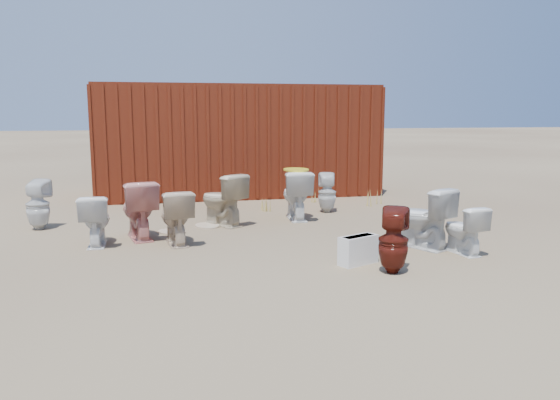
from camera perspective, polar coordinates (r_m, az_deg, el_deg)
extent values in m
plane|color=brown|center=(7.54, 0.97, -4.84)|extent=(100.00, 100.00, 0.00)
cube|color=#54140E|center=(12.45, -4.51, 6.28)|extent=(6.00, 2.40, 2.40)
imported|color=white|center=(7.94, -18.72, -1.99)|extent=(0.40, 0.70, 0.71)
imported|color=#D9867D|center=(8.18, -14.56, -0.96)|extent=(0.64, 0.92, 0.86)
imported|color=silver|center=(7.62, 14.66, -1.79)|extent=(0.79, 0.94, 0.83)
imported|color=#58170F|center=(6.36, 11.76, -4.18)|extent=(0.47, 0.48, 0.76)
imported|color=white|center=(7.48, 18.62, -2.95)|extent=(0.45, 0.67, 0.64)
imported|color=silver|center=(9.33, -23.98, -0.46)|extent=(0.44, 0.44, 0.79)
imported|color=#C6B491|center=(8.88, -6.07, 0.05)|extent=(0.86, 0.96, 0.85)
imported|color=#CBB395|center=(7.73, -10.85, -1.74)|extent=(0.54, 0.81, 0.77)
imported|color=white|center=(9.34, 1.69, 0.54)|extent=(0.52, 0.85, 0.85)
imported|color=silver|center=(10.04, 4.95, 0.77)|extent=(0.39, 0.39, 0.73)
ellipsoid|color=gold|center=(9.29, 1.70, 3.19)|extent=(0.43, 0.54, 0.02)
cube|color=white|center=(6.70, 8.17, -5.20)|extent=(0.54, 0.39, 0.35)
ellipsoid|color=tan|center=(8.89, -7.62, -2.68)|extent=(0.46, 0.55, 0.02)
ellipsoid|color=tan|center=(8.54, -11.24, -3.28)|extent=(0.59, 0.58, 0.02)
cone|color=#AD9745|center=(10.46, -14.51, -0.45)|extent=(0.36, 0.36, 0.26)
cone|color=#AD9745|center=(10.18, -1.58, -0.47)|extent=(0.32, 0.32, 0.24)
cone|color=#AD9745|center=(10.98, 9.84, 0.38)|extent=(0.36, 0.36, 0.34)
cone|color=#AD9745|center=(10.62, -6.36, -0.10)|extent=(0.30, 0.30, 0.25)
cone|color=#AD9745|center=(11.19, 3.88, 0.43)|extent=(0.34, 0.34, 0.26)
cone|color=#AD9745|center=(8.87, 18.39, -2.39)|extent=(0.28, 0.28, 0.24)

